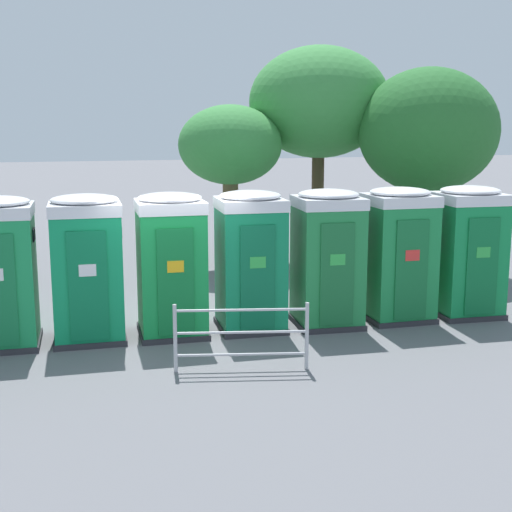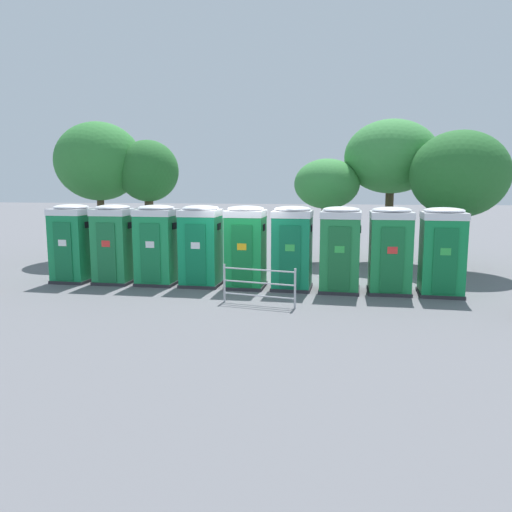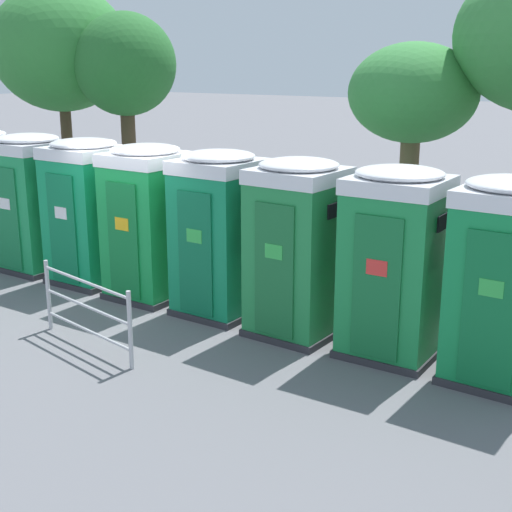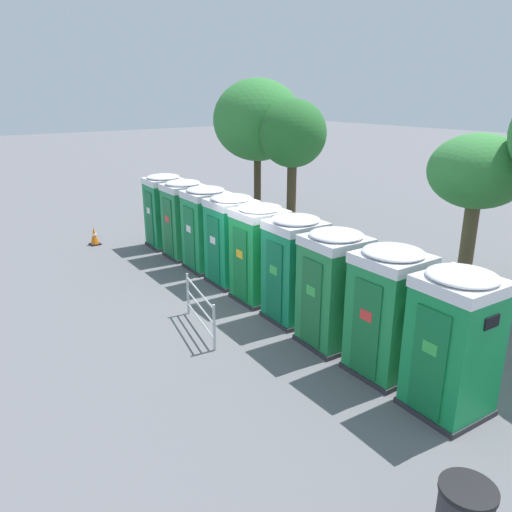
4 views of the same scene
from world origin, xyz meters
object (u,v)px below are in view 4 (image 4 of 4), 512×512
Objects in this scene: portapotty_3 at (231,239)px; street_tree_1 at (293,135)px; street_tree_2 at (477,173)px; traffic_cone at (94,236)px; portapotty_6 at (333,288)px; portapotty_7 at (388,311)px; portapotty_8 at (453,342)px; portapotty_0 at (165,211)px; portapotty_4 at (259,253)px; portapotty_5 at (294,268)px; portapotty_1 at (184,219)px; portapotty_2 at (206,228)px; event_barrier at (200,308)px; street_tree_4 at (257,121)px.

portapotty_3 is 6.64m from street_tree_1.
traffic_cone is at bearing -143.75° from street_tree_2.
portapotty_7 is at bearing 0.14° from portapotty_6.
portapotty_7 is at bearing -71.97° from street_tree_2.
portapotty_0 is at bearing 177.50° from portapotty_8.
portapotty_0 is 5.76m from portapotty_4.
portapotty_6 is (1.43, -0.15, -0.00)m from portapotty_5.
portapotty_3 and portapotty_7 have the same top height.
portapotty_3 is 1.00× the size of portapotty_8.
portapotty_7 is at bearing -30.44° from street_tree_1.
portapotty_1 is 1.00× the size of portapotty_5.
portapotty_2 is at bearing -135.26° from street_tree_2.
event_barrier is at bearing -20.24° from portapotty_0.
street_tree_2 is (2.47, 5.45, 1.84)m from portapotty_4.
portapotty_1 is 1.00× the size of portapotty_8.
street_tree_4 is 7.90m from traffic_cone.
portapotty_3 is at bearing 133.02° from event_barrier.
portapotty_1 and portapotty_5 have the same top height.
portapotty_0 is at bearing 159.76° from event_barrier.
portapotty_4 reaches higher than event_barrier.
portapotty_2 reaches higher than event_barrier.
street_tree_4 is (-7.02, 5.13, 2.81)m from portapotty_4.
portapotty_0 and portapotty_3 have the same top height.
portapotty_4 is 7.57m from street_tree_1.
portapotty_3 is at bearing 177.03° from portapotty_7.
portapotty_6 is 0.44× the size of street_tree_4.
portapotty_2 is 5.03m from traffic_cone.
street_tree_2 is 2.08× the size of event_barrier.
street_tree_2 reaches higher than portapotty_6.
portapotty_4 is (4.31, -0.18, -0.00)m from portapotty_1.
portapotty_0 is 1.00× the size of portapotty_1.
portapotty_6 is (8.63, -0.40, -0.00)m from portapotty_0.
portapotty_6 is 1.27× the size of event_barrier.
portapotty_3 is at bearing -55.80° from street_tree_1.
portapotty_3 is (2.88, -0.07, -0.00)m from portapotty_1.
street_tree_2 reaches higher than portapotty_0.
portapotty_3 is at bearing -126.16° from street_tree_2.
portapotty_5 is (7.19, -0.25, -0.00)m from portapotty_0.
portapotty_7 is at bearing -2.46° from portapotty_1.
portapotty_0 is 5.81m from street_tree_4.
portapotty_4 is 0.61× the size of street_tree_2.
street_tree_1 is (-6.36, 5.28, 2.38)m from portapotty_5.
portapotty_2 is at bearing 177.01° from portapotty_8.
portapotty_4 is 1.44m from portapotty_5.
street_tree_1 is 9.79m from event_barrier.
traffic_cone is (-8.85, -1.75, -0.97)m from portapotty_5.
portapotty_8 is 0.61× the size of street_tree_2.
portapotty_3 is at bearing -1.33° from portapotty_0.
portapotty_2 is 1.00× the size of portapotty_5.
portapotty_5 is 10.30m from street_tree_4.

